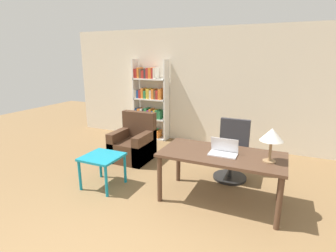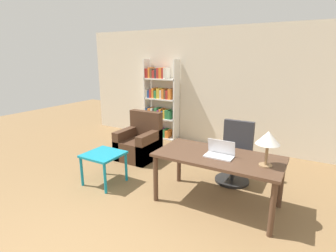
# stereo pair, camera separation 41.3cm
# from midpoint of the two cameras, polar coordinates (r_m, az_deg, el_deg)

# --- Properties ---
(wall_back) EXTENTS (8.00, 0.06, 2.70)m
(wall_back) POSITION_cam_midpoint_polar(r_m,az_deg,el_deg) (6.11, 9.79, 8.08)
(wall_back) COLOR beige
(wall_back) RESTS_ON ground_plane
(desk) EXTENTS (1.71, 0.84, 0.74)m
(desk) POSITION_cam_midpoint_polar(r_m,az_deg,el_deg) (3.75, 8.46, -7.28)
(desk) COLOR #4C3323
(desk) RESTS_ON ground_plane
(laptop) EXTENTS (0.38, 0.22, 0.22)m
(laptop) POSITION_cam_midpoint_polar(r_m,az_deg,el_deg) (3.67, 8.84, -5.43)
(laptop) COLOR silver
(laptop) RESTS_ON desk
(table_lamp) EXTENTS (0.29, 0.29, 0.45)m
(table_lamp) POSITION_cam_midpoint_polar(r_m,az_deg,el_deg) (3.46, 18.55, -2.07)
(table_lamp) COLOR olive
(table_lamp) RESTS_ON desk
(office_chair) EXTENTS (0.57, 0.57, 1.01)m
(office_chair) POSITION_cam_midpoint_polar(r_m,az_deg,el_deg) (4.61, 11.28, -5.74)
(office_chair) COLOR black
(office_chair) RESTS_ON ground_plane
(side_table_blue) EXTENTS (0.58, 0.58, 0.53)m
(side_table_blue) POSITION_cam_midpoint_polar(r_m,az_deg,el_deg) (4.39, -16.78, -7.27)
(side_table_blue) COLOR teal
(side_table_blue) RESTS_ON ground_plane
(armchair) EXTENTS (0.73, 0.76, 0.95)m
(armchair) POSITION_cam_midpoint_polar(r_m,az_deg,el_deg) (5.44, -9.69, -4.09)
(armchair) COLOR #472D1E
(armchair) RESTS_ON ground_plane
(bookshelf) EXTENTS (0.90, 0.28, 1.99)m
(bookshelf) POSITION_cam_midpoint_polar(r_m,az_deg,el_deg) (6.68, -5.87, 4.91)
(bookshelf) COLOR white
(bookshelf) RESTS_ON ground_plane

